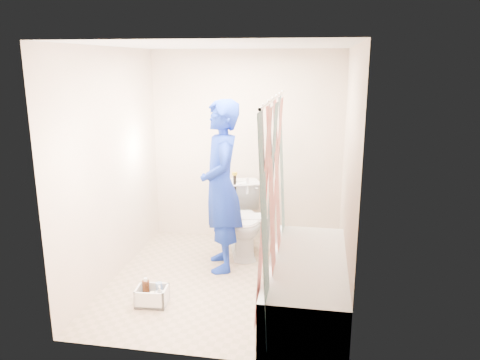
% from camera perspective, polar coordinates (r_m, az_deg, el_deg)
% --- Properties ---
extents(floor, '(2.60, 2.60, 0.00)m').
position_cam_1_polar(floor, '(5.05, -1.71, -12.27)').
color(floor, tan).
rests_on(floor, ground).
extents(ceiling, '(2.40, 2.60, 0.02)m').
position_cam_1_polar(ceiling, '(4.51, -1.94, 16.11)').
color(ceiling, silver).
rests_on(ceiling, wall_back).
extents(wall_back, '(2.40, 0.02, 2.40)m').
position_cam_1_polar(wall_back, '(5.89, 0.76, 3.96)').
color(wall_back, beige).
rests_on(wall_back, ground).
extents(wall_front, '(2.40, 0.02, 2.40)m').
position_cam_1_polar(wall_front, '(3.42, -6.26, -3.79)').
color(wall_front, beige).
rests_on(wall_front, ground).
extents(wall_left, '(0.02, 2.60, 2.40)m').
position_cam_1_polar(wall_left, '(5.01, -15.37, 1.62)').
color(wall_left, beige).
rests_on(wall_left, ground).
extents(wall_right, '(0.02, 2.60, 2.40)m').
position_cam_1_polar(wall_right, '(4.55, 13.15, 0.49)').
color(wall_right, beige).
rests_on(wall_right, ground).
extents(bathtub, '(0.70, 1.75, 0.50)m').
position_cam_1_polar(bathtub, '(4.46, 8.14, -12.34)').
color(bathtub, white).
rests_on(bathtub, ground).
extents(curtain_rod, '(0.02, 1.90, 0.02)m').
position_cam_1_polar(curtain_rod, '(4.02, 4.22, 9.89)').
color(curtain_rod, silver).
rests_on(curtain_rod, wall_back).
extents(shower_curtain, '(0.06, 1.75, 1.80)m').
position_cam_1_polar(shower_curtain, '(4.20, 3.99, -2.87)').
color(shower_curtain, white).
rests_on(shower_curtain, curtain_rod).
extents(toilet, '(0.66, 0.91, 0.83)m').
position_cam_1_polar(toilet, '(5.61, 0.45, -4.86)').
color(toilet, white).
rests_on(toilet, ground).
extents(tank_lid, '(0.55, 0.35, 0.04)m').
position_cam_1_polar(tank_lid, '(5.46, 0.58, -4.60)').
color(tank_lid, white).
rests_on(tank_lid, toilet).
extents(tank_internals, '(0.20, 0.09, 0.27)m').
position_cam_1_polar(tank_internals, '(5.70, -0.24, -0.31)').
color(tank_internals, black).
rests_on(tank_internals, toilet).
extents(plumber, '(0.64, 0.79, 1.87)m').
position_cam_1_polar(plumber, '(5.06, -2.32, -0.82)').
color(plumber, navy).
rests_on(plumber, ground).
extents(cleaning_caddy, '(0.31, 0.25, 0.22)m').
position_cam_1_polar(cleaning_caddy, '(4.66, -10.57, -13.80)').
color(cleaning_caddy, white).
rests_on(cleaning_caddy, ground).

